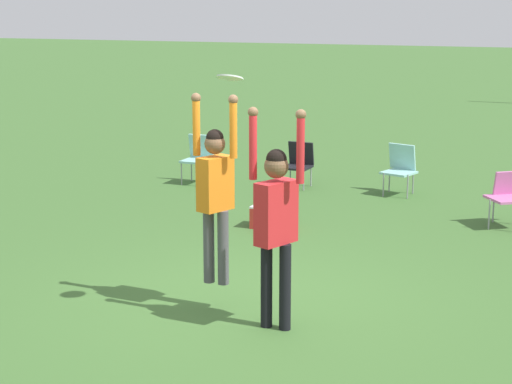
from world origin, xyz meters
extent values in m
plane|color=#3D662D|center=(0.00, 0.00, 0.00)|extent=(120.00, 120.00, 0.00)
cylinder|color=#4C4C51|center=(-0.35, -0.26, 0.69)|extent=(0.12, 0.12, 0.82)
cylinder|color=#4C4C51|center=(-0.18, -0.26, 0.69)|extent=(0.12, 0.12, 0.82)
cube|color=orange|center=(-0.26, -0.26, 1.39)|extent=(0.32, 0.43, 0.58)
sphere|color=brown|center=(-0.26, -0.26, 1.81)|extent=(0.22, 0.22, 0.22)
sphere|color=black|center=(-0.26, -0.26, 1.87)|extent=(0.19, 0.19, 0.19)
cylinder|color=orange|center=(-0.47, -0.26, 1.98)|extent=(0.08, 0.08, 0.61)
sphere|color=brown|center=(-0.47, -0.26, 2.29)|extent=(0.10, 0.10, 0.10)
cylinder|color=orange|center=(-0.05, -0.26, 1.98)|extent=(0.08, 0.08, 0.61)
sphere|color=brown|center=(-0.05, -0.26, 2.29)|extent=(0.10, 0.10, 0.10)
cylinder|color=black|center=(0.45, -0.57, 0.45)|extent=(0.12, 0.12, 0.90)
cylinder|color=black|center=(0.65, -0.57, 0.45)|extent=(0.12, 0.12, 0.90)
cube|color=red|center=(0.55, -0.57, 1.22)|extent=(0.35, 0.49, 0.64)
sphere|color=brown|center=(0.55, -0.57, 1.69)|extent=(0.24, 0.24, 0.24)
sphere|color=black|center=(0.55, -0.57, 1.75)|extent=(0.21, 0.21, 0.21)
cylinder|color=red|center=(0.30, -0.57, 1.87)|extent=(0.08, 0.08, 0.67)
sphere|color=brown|center=(0.30, -0.57, 2.21)|extent=(0.10, 0.10, 0.10)
cylinder|color=red|center=(0.80, -0.57, 1.87)|extent=(0.08, 0.08, 0.67)
sphere|color=brown|center=(0.80, -0.57, 2.21)|extent=(0.10, 0.10, 0.10)
cylinder|color=white|center=(0.06, -0.58, 2.54)|extent=(0.26, 0.26, 0.09)
cylinder|color=gray|center=(0.03, 5.85, 0.21)|extent=(0.02, 0.02, 0.41)
cylinder|color=gray|center=(0.46, 5.85, 0.21)|extent=(0.02, 0.02, 0.41)
cylinder|color=gray|center=(0.03, 6.27, 0.21)|extent=(0.02, 0.02, 0.41)
cylinder|color=gray|center=(0.46, 6.27, 0.21)|extent=(0.02, 0.02, 0.41)
cube|color=#8CC6C1|center=(0.24, 6.06, 0.39)|extent=(0.62, 0.62, 0.04)
cube|color=#8CC6C1|center=(0.24, 6.29, 0.64)|extent=(0.51, 0.25, 0.45)
cylinder|color=gray|center=(-3.62, 5.36, 0.22)|extent=(0.02, 0.02, 0.45)
cylinder|color=gray|center=(-3.21, 5.36, 0.22)|extent=(0.02, 0.02, 0.45)
cylinder|color=gray|center=(-3.62, 5.76, 0.22)|extent=(0.02, 0.02, 0.45)
cylinder|color=gray|center=(-3.21, 5.76, 0.22)|extent=(0.02, 0.02, 0.45)
cube|color=#8CC6C1|center=(-3.42, 5.56, 0.43)|extent=(0.47, 0.47, 0.04)
cube|color=#8CC6C1|center=(-3.42, 5.78, 0.67)|extent=(0.47, 0.11, 0.45)
cylinder|color=gray|center=(-1.79, 5.77, 0.19)|extent=(0.02, 0.02, 0.39)
cylinder|color=gray|center=(-1.39, 5.77, 0.19)|extent=(0.02, 0.02, 0.39)
cylinder|color=gray|center=(-1.79, 6.17, 0.19)|extent=(0.02, 0.02, 0.39)
cylinder|color=gray|center=(-1.39, 6.17, 0.19)|extent=(0.02, 0.02, 0.39)
cube|color=black|center=(-1.59, 5.97, 0.37)|extent=(0.48, 0.48, 0.04)
cube|color=black|center=(-1.59, 6.18, 0.60)|extent=(0.47, 0.12, 0.42)
cylinder|color=gray|center=(2.02, 4.28, 0.23)|extent=(0.02, 0.02, 0.45)
cylinder|color=gray|center=(2.02, 4.74, 0.23)|extent=(0.02, 0.02, 0.45)
cube|color=#C666A3|center=(2.25, 4.51, 0.44)|extent=(0.76, 0.76, 0.04)
cube|color=#C666A3|center=(2.25, 4.77, 0.63)|extent=(0.50, 0.40, 0.36)
cube|color=red|center=(-0.99, 3.15, 0.15)|extent=(0.50, 0.39, 0.31)
cube|color=silver|center=(-0.99, 3.15, 0.32)|extent=(0.51, 0.40, 0.02)
camera|label=1|loc=(3.55, -8.27, 3.25)|focal=60.00mm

